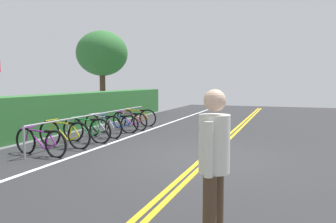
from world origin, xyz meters
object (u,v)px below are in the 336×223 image
object	(u,v)px
pedestrian	(214,159)
bicycle_6	(136,117)
bicycle_4	(115,124)
bicycle_5	(130,121)
bicycle_2	(86,130)
tree_mid	(102,54)
bike_rack	(99,119)
bicycle_1	(64,134)
bicycle_3	(103,126)
bicycle_0	(40,142)

from	to	relation	value
pedestrian	bicycle_6	bearing A→B (deg)	29.73
bicycle_4	bicycle_5	bearing A→B (deg)	-5.71
bicycle_2	bicycle_6	xyz separation A→B (m)	(3.80, 0.17, -0.02)
bicycle_2	pedestrian	world-z (taller)	pedestrian
bicycle_5	tree_mid	distance (m)	7.78
tree_mid	bicycle_2	bearing A→B (deg)	-152.09
bike_rack	bicycle_2	bearing A→B (deg)	-171.95
bicycle_5	bicycle_4	bearing A→B (deg)	174.29
bicycle_1	pedestrian	world-z (taller)	pedestrian
bicycle_5	pedestrian	distance (m)	9.25
bike_rack	pedestrian	size ratio (longest dim) A/B	3.88
bicycle_1	bicycle_6	size ratio (longest dim) A/B	1.04
bicycle_2	bicycle_1	bearing A→B (deg)	172.13
bicycle_2	bicycle_3	xyz separation A→B (m)	(0.98, 0.04, -0.00)
bicycle_3	pedestrian	xyz separation A→B (m)	(-5.98, -4.89, 0.62)
bike_rack	bicycle_0	world-z (taller)	bike_rack
bicycle_2	tree_mid	bearing A→B (deg)	27.91
bicycle_2	bicycle_5	distance (m)	2.85
bicycle_1	pedestrian	xyz separation A→B (m)	(-4.12, -4.97, 0.62)
bicycle_3	bicycle_1	bearing A→B (deg)	177.42
bike_rack	bicycle_0	xyz separation A→B (m)	(-2.85, -0.09, -0.27)
bicycle_2	pedestrian	distance (m)	6.99
bicycle_2	bicycle_4	xyz separation A→B (m)	(1.90, 0.10, -0.05)
bicycle_3	bicycle_5	distance (m)	1.87
bicycle_3	bicycle_0	bearing A→B (deg)	179.92
bicycle_1	bicycle_3	world-z (taller)	same
bicycle_5	bicycle_1	bearing A→B (deg)	178.18
bicycle_2	pedestrian	bearing A→B (deg)	-135.88
bicycle_6	bicycle_1	bearing A→B (deg)	-179.35
bike_rack	bicycle_6	bearing A→B (deg)	0.82
bicycle_2	bicycle_3	size ratio (longest dim) A/B	1.02
bicycle_1	bicycle_2	bearing A→B (deg)	-7.87
bike_rack	bicycle_6	size ratio (longest dim) A/B	3.89
bicycle_3	tree_mid	xyz separation A→B (m)	(7.46, 4.43, 2.99)
bicycle_4	bicycle_1	bearing A→B (deg)	179.51
bicycle_4	tree_mid	size ratio (longest dim) A/B	0.36
bicycle_0	tree_mid	world-z (taller)	tree_mid
bike_rack	bicycle_3	size ratio (longest dim) A/B	3.94
bicycle_1	bicycle_3	size ratio (longest dim) A/B	1.06
bicycle_4	bicycle_5	distance (m)	0.96
bicycle_0	bicycle_2	distance (m)	1.90
bicycle_4	bicycle_0	bearing A→B (deg)	-179.15
bicycle_0	bicycle_1	size ratio (longest dim) A/B	0.94
bicycle_1	bicycle_5	xyz separation A→B (m)	(3.73, -0.12, -0.04)
bicycle_2	bicycle_5	size ratio (longest dim) A/B	1.03
bicycle_5	bicycle_3	bearing A→B (deg)	178.93
bicycle_0	bicycle_4	bearing A→B (deg)	0.85
bicycle_5	bike_rack	bearing A→B (deg)	176.06
bicycle_4	bicycle_2	bearing A→B (deg)	-177.04
pedestrian	bicycle_1	bearing A→B (deg)	50.36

